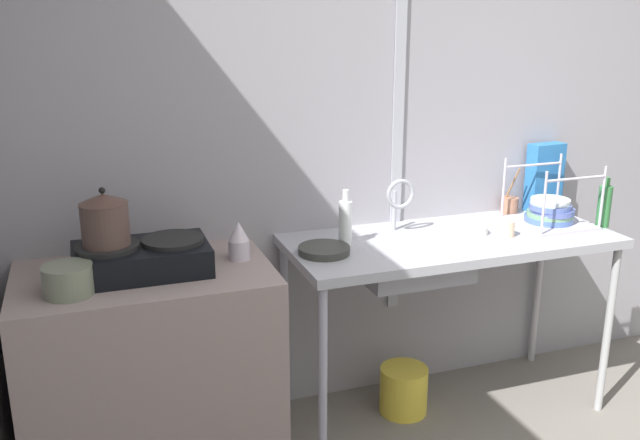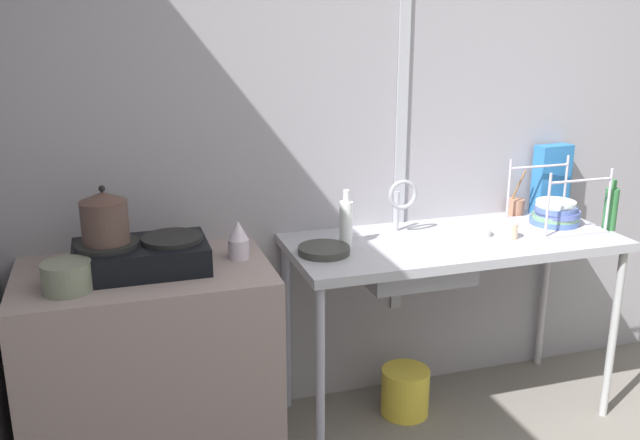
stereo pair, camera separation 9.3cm
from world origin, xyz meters
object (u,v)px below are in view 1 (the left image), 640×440
Objects in this scene: small_bowl_on_drainboard at (474,230)px; cereal_box at (544,177)px; sink_basin at (412,260)px; bottle_by_sink at (345,222)px; bucket_on_floor at (404,390)px; faucet at (399,197)px; utensil_jar at (509,205)px; dish_rack at (550,213)px; pot_beside_stove at (68,280)px; pot_on_left_burner at (105,219)px; percolator at (239,241)px; cup_by_rack at (506,228)px; stove at (142,258)px; frying_pan at (324,250)px; bottle_by_rack at (604,205)px.

cereal_box is (0.53, 0.23, 0.15)m from small_bowl_on_drainboard.
cereal_box is (0.84, 0.25, 0.25)m from sink_basin.
bucket_on_floor is at bearing -2.12° from bottle_by_sink.
faucet reaches higher than utensil_jar.
sink_basin is at bearing -177.79° from dish_rack.
pot_beside_stove is at bearing -175.87° from dish_rack.
utensil_jar is at bearing 10.33° from pot_beside_stove.
pot_on_left_burner is 0.96m from bottle_by_sink.
bottle_by_sink is (-1.01, 0.03, 0.05)m from dish_rack.
percolator is 2.17× the size of cup_by_rack.
stove is at bearing -173.50° from faucet.
faucet is 3.49× the size of cup_by_rack.
bucket_on_floor is (0.00, 0.04, -0.66)m from sink_basin.
percolator is at bearing 171.64° from frying_pan.
dish_rack is 4.64× the size of cup_by_rack.
dish_rack reaches higher than utensil_jar.
dish_rack is at bearing -72.38° from utensil_jar.
bottle_by_sink is (0.12, 0.07, 0.09)m from frying_pan.
stove is 4.26× the size of small_bowl_on_drainboard.
bottle_by_rack reaches higher than cup_by_rack.
stove reaches higher than sink_basin.
frying_pan is at bearing -177.92° from dish_rack.
utensil_jar is (-0.28, 0.33, -0.06)m from bottle_by_rack.
pot_beside_stove is 1.11× the size of percolator.
dish_rack reaches higher than bottle_by_sink.
frying_pan is 0.92× the size of bottle_by_rack.
cereal_box is (0.42, 0.31, 0.13)m from cup_by_rack.
bottle_by_sink reaches higher than stove.
dish_rack is (0.72, -0.11, -0.11)m from faucet.
pot_on_left_burner reaches higher than stove.
stove is 0.84m from bottle_by_sink.
bottle_by_rack is at bearing -2.98° from frying_pan.
utensil_jar reaches higher than stove.
pot_on_left_burner is at bearing -178.45° from bucket_on_floor.
cereal_box is at bearing 11.88° from frying_pan.
cereal_box is at bearing 6.93° from stove.
percolator is 0.46× the size of cereal_box.
stove is 2.33× the size of frying_pan.
cup_by_rack is at bearing -3.26° from frying_pan.
percolator is at bearing 177.21° from sink_basin.
sink_basin is 1.91× the size of bottle_by_sink.
faucet is at bearing 16.20° from bottle_by_sink.
frying_pan is 0.92× the size of utensil_jar.
bottle_by_sink is 0.96m from utensil_jar.
pot_on_left_burner is 1.91m from utensil_jar.
pot_beside_stove is at bearing -177.99° from cup_by_rack.
small_bowl_on_drainboard is at bearing 145.74° from cup_by_rack.
stove is 2.23× the size of bucket_on_floor.
pot_on_left_burner reaches higher than bottle_by_sink.
cup_by_rack reaches higher than bucket_on_floor.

